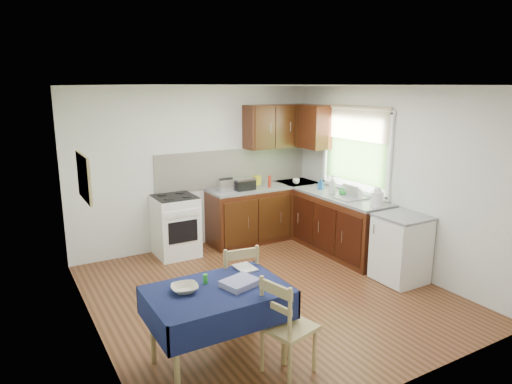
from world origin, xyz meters
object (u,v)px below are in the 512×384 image
sandwich_press (243,184)px  kettle (377,198)px  dining_table (217,300)px  chair_near (285,324)px  toaster (226,185)px  chair_far (237,284)px  dish_rack (351,197)px

sandwich_press → kettle: (1.05, -1.85, 0.03)m
dining_table → chair_near: bearing=-40.1°
toaster → kettle: 2.30m
chair_far → toaster: 2.58m
dining_table → sandwich_press: bearing=61.7°
toaster → dish_rack: size_ratio=0.63×
chair_near → sandwich_press: sandwich_press is taller
dining_table → toaster: bearing=66.3°
dining_table → chair_far: (0.45, 0.49, -0.14)m
dining_table → chair_far: chair_far is taller
sandwich_press → toaster: bearing=171.9°
chair_near → kettle: bearing=-74.0°
dining_table → toaster: 3.19m
kettle → chair_far: bearing=-169.3°
kettle → toaster: bearing=125.7°
dish_rack → toaster: bearing=159.4°
kettle → dish_rack: bearing=87.5°
toaster → sandwich_press: toaster is taller
chair_near → chair_far: bearing=-14.6°
chair_far → chair_near: size_ratio=1.02×
chair_far → sandwich_press: sandwich_press is taller
chair_near → toaster: 3.44m
sandwich_press → kettle: kettle is taller
toaster → kettle: (1.34, -1.87, 0.03)m
toaster → kettle: kettle is taller
sandwich_press → chair_far: bearing=-123.4°
chair_far → chair_near: 0.92m
dish_rack → chair_far: bearing=-133.9°
chair_near → toaster: (1.04, 3.24, 0.51)m
toaster → dish_rack: (1.37, -1.34, -0.07)m
dining_table → kettle: kettle is taller
toaster → chair_near: bearing=-102.2°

